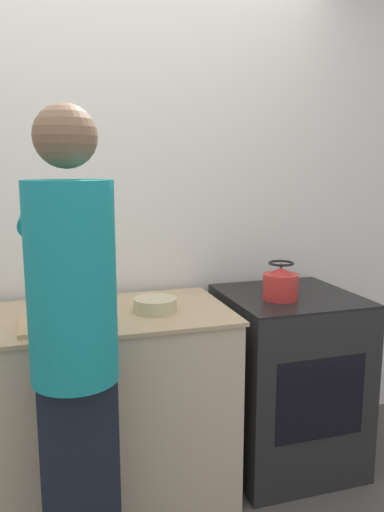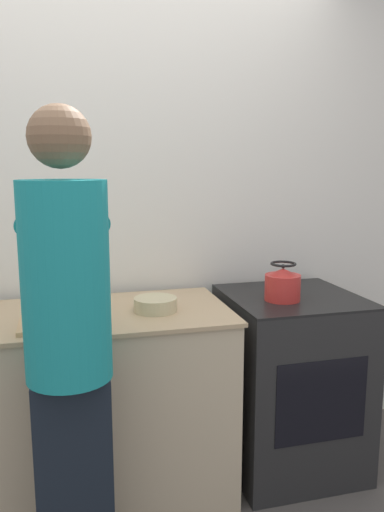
# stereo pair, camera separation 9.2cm
# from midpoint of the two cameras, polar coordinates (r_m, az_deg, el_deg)

# --- Properties ---
(wall_back) EXTENTS (8.00, 0.05, 2.60)m
(wall_back) POSITION_cam_midpoint_polar(r_m,az_deg,el_deg) (2.57, -12.40, 5.08)
(wall_back) COLOR silver
(wall_back) RESTS_ON ground_plane
(counter) EXTENTS (1.80, 0.65, 0.88)m
(counter) POSITION_cam_midpoint_polar(r_m,az_deg,el_deg) (2.41, -19.29, -16.91)
(counter) COLOR #C6B28E
(counter) RESTS_ON ground_plane
(oven) EXTENTS (0.63, 0.64, 0.89)m
(oven) POSITION_cam_midpoint_polar(r_m,az_deg,el_deg) (2.66, 9.78, -13.67)
(oven) COLOR black
(oven) RESTS_ON ground_plane
(person) EXTENTS (0.33, 0.57, 1.71)m
(person) POSITION_cam_midpoint_polar(r_m,az_deg,el_deg) (1.76, -14.83, -9.18)
(person) COLOR black
(person) RESTS_ON ground_plane
(cutting_board) EXTENTS (0.34, 0.25, 0.02)m
(cutting_board) POSITION_cam_midpoint_polar(r_m,az_deg,el_deg) (2.11, -15.85, -7.49)
(cutting_board) COLOR tan
(cutting_board) RESTS_ON counter
(knife) EXTENTS (0.25, 0.13, 0.01)m
(knife) POSITION_cam_midpoint_polar(r_m,az_deg,el_deg) (2.11, -15.54, -7.11)
(knife) COLOR silver
(knife) RESTS_ON cutting_board
(kettle) EXTENTS (0.17, 0.17, 0.18)m
(kettle) POSITION_cam_midpoint_polar(r_m,az_deg,el_deg) (2.40, 9.00, -3.13)
(kettle) COLOR red
(kettle) RESTS_ON oven
(bowl_prep) EXTENTS (0.19, 0.19, 0.06)m
(bowl_prep) POSITION_cam_midpoint_polar(r_m,az_deg,el_deg) (2.23, -5.40, -5.57)
(bowl_prep) COLOR #C6B789
(bowl_prep) RESTS_ON counter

